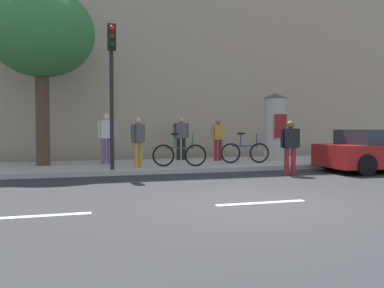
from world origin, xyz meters
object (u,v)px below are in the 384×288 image
at_px(pedestrian_in_red_top, 138,138).
at_px(poster_column, 275,126).
at_px(street_tree, 41,34).
at_px(pedestrian_near_pole, 218,136).
at_px(bicycle_upright, 180,155).
at_px(pedestrian_in_light_jacket, 181,135).
at_px(bicycle_leaning, 245,152).
at_px(traffic_light, 112,73).
at_px(pedestrian_tallest, 106,134).
at_px(pedestrian_with_bag, 290,144).

bearing_deg(pedestrian_in_red_top, poster_column, 14.14).
relative_size(street_tree, pedestrian_near_pole, 3.70).
bearing_deg(street_tree, bicycle_upright, -20.89).
bearing_deg(pedestrian_in_light_jacket, bicycle_leaning, -47.50).
bearing_deg(street_tree, pedestrian_in_light_jacket, 9.74).
bearing_deg(bicycle_leaning, traffic_light, -168.36).
xyz_separation_m(pedestrian_in_red_top, pedestrian_near_pole, (3.36, 1.84, 0.00)).
height_order(poster_column, pedestrian_tallest, poster_column).
bearing_deg(pedestrian_in_light_jacket, pedestrian_in_red_top, -129.08).
xyz_separation_m(pedestrian_near_pole, bicycle_leaning, (0.54, -1.30, -0.54)).
distance_m(traffic_light, pedestrian_in_light_jacket, 4.58).
height_order(pedestrian_with_bag, pedestrian_tallest, pedestrian_tallest).
xyz_separation_m(poster_column, pedestrian_with_bag, (-1.34, -3.45, -0.54)).
relative_size(pedestrian_in_light_jacket, bicycle_leaning, 0.96).
distance_m(street_tree, pedestrian_tallest, 3.93).
distance_m(poster_column, pedestrian_tallest, 6.42).
relative_size(pedestrian_in_red_top, pedestrian_near_pole, 0.99).
height_order(traffic_light, pedestrian_tallest, traffic_light).
bearing_deg(bicycle_leaning, bicycle_upright, -168.87).
xyz_separation_m(pedestrian_with_bag, pedestrian_tallest, (-5.06, 3.80, 0.26)).
xyz_separation_m(street_tree, bicycle_leaning, (6.85, -1.14, -4.00)).
height_order(pedestrian_tallest, bicycle_leaning, pedestrian_tallest).
distance_m(traffic_light, bicycle_leaning, 5.45).
distance_m(poster_column, pedestrian_in_red_top, 5.72).
xyz_separation_m(bicycle_leaning, bicycle_upright, (-2.54, -0.50, 0.00)).
xyz_separation_m(poster_column, bicycle_leaning, (-1.63, -0.86, -0.93)).
height_order(traffic_light, pedestrian_in_red_top, traffic_light).
height_order(pedestrian_near_pole, bicycle_upright, pedestrian_near_pole).
bearing_deg(pedestrian_in_light_jacket, pedestrian_tallest, -164.78).
relative_size(pedestrian_with_bag, pedestrian_tallest, 0.92).
distance_m(pedestrian_in_red_top, pedestrian_in_light_jacket, 3.27).
relative_size(pedestrian_with_bag, pedestrian_in_light_jacket, 0.96).
bearing_deg(pedestrian_with_bag, pedestrian_near_pole, 102.14).
bearing_deg(bicycle_upright, pedestrian_in_light_jacket, 74.24).
bearing_deg(traffic_light, pedestrian_in_light_jacket, 45.78).
height_order(traffic_light, poster_column, traffic_light).
distance_m(traffic_light, pedestrian_in_red_top, 2.18).
bearing_deg(pedestrian_with_bag, traffic_light, 162.25).
bearing_deg(pedestrian_with_bag, pedestrian_in_light_jacket, 114.90).
bearing_deg(pedestrian_in_red_top, pedestrian_in_light_jacket, 50.92).
relative_size(traffic_light, pedestrian_with_bag, 2.66).
bearing_deg(pedestrian_with_bag, street_tree, 152.42).
xyz_separation_m(traffic_light, pedestrian_in_light_jacket, (2.90, 2.98, -1.91)).
height_order(pedestrian_near_pole, pedestrian_in_light_jacket, pedestrian_in_light_jacket).
xyz_separation_m(traffic_light, poster_column, (6.37, 1.84, -1.57)).
relative_size(street_tree, pedestrian_in_light_jacket, 3.52).
xyz_separation_m(pedestrian_near_pole, pedestrian_in_light_jacket, (-1.29, 0.70, 0.06)).
xyz_separation_m(street_tree, pedestrian_near_pole, (6.31, 0.16, -3.46)).
distance_m(street_tree, pedestrian_near_pole, 7.20).
height_order(street_tree, pedestrian_near_pole, street_tree).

